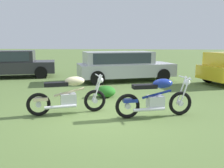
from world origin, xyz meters
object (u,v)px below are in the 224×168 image
car_silver (122,64)px  shrub_low (106,91)px  motorcycle_blue (156,98)px  car_charcoal (14,62)px  motorcycle_cream (68,95)px

car_silver → shrub_low: car_silver is taller
motorcycle_blue → car_charcoal: size_ratio=0.44×
motorcycle_blue → car_silver: size_ratio=0.40×
car_charcoal → shrub_low: (5.50, -4.33, -0.60)m
motorcycle_blue → car_charcoal: (-7.02, 6.38, 0.31)m
car_charcoal → shrub_low: 7.02m
motorcycle_blue → shrub_low: size_ratio=2.91×
motorcycle_cream → motorcycle_blue: bearing=-23.3°
shrub_low → car_silver: bearing=84.5°
shrub_low → motorcycle_cream: bearing=-110.3°
shrub_low → motorcycle_blue: bearing=-53.4°
motorcycle_cream → shrub_low: (0.74, 2.01, -0.29)m
motorcycle_blue → car_silver: (-1.18, 5.66, 0.35)m
car_charcoal → car_silver: same height
car_charcoal → motorcycle_cream: bearing=-71.5°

